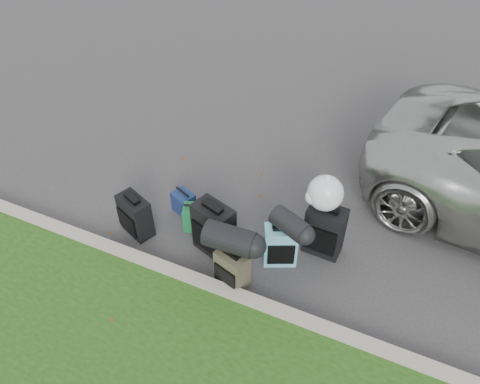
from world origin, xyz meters
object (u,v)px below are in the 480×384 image
at_px(suitcase_teal, 280,245).
at_px(suitcase_large_black_left, 214,229).
at_px(suitcase_small_black, 135,216).
at_px(suitcase_olive, 232,269).
at_px(suitcase_large_black_right, 325,231).
at_px(tote_green, 195,217).
at_px(tote_navy, 184,202).

bearing_deg(suitcase_teal, suitcase_large_black_left, 165.95).
bearing_deg(suitcase_teal, suitcase_small_black, 164.11).
bearing_deg(suitcase_olive, suitcase_teal, 72.14).
height_order(suitcase_teal, suitcase_large_black_right, suitcase_large_black_right).
relative_size(suitcase_olive, suitcase_teal, 0.91).
bearing_deg(suitcase_small_black, tote_green, 52.10).
height_order(suitcase_teal, tote_green, suitcase_teal).
distance_m(suitcase_large_black_right, tote_navy, 1.98).
bearing_deg(suitcase_small_black, suitcase_olive, 12.32).
xyz_separation_m(suitcase_olive, tote_navy, (-1.15, 0.86, -0.10)).
relative_size(suitcase_small_black, suitcase_olive, 1.10).
relative_size(suitcase_small_black, suitcase_teal, 1.00).
bearing_deg(suitcase_large_black_left, tote_navy, 164.89).
relative_size(suitcase_olive, suitcase_large_black_right, 0.74).
xyz_separation_m(suitcase_teal, tote_navy, (-1.53, 0.30, -0.13)).
xyz_separation_m(suitcase_small_black, tote_green, (0.67, 0.39, -0.11)).
bearing_deg(suitcase_small_black, suitcase_large_black_left, 29.65).
height_order(suitcase_small_black, suitcase_teal, suitcase_teal).
distance_m(suitcase_large_black_left, tote_green, 0.51).
relative_size(suitcase_large_black_right, tote_green, 2.00).
bearing_deg(tote_navy, suitcase_small_black, -99.17).
xyz_separation_m(tote_green, tote_navy, (-0.30, 0.21, -0.02)).
relative_size(suitcase_olive, tote_green, 1.48).
bearing_deg(tote_navy, suitcase_teal, 11.94).
xyz_separation_m(suitcase_small_black, suitcase_large_black_right, (2.34, 0.69, 0.07)).
relative_size(suitcase_large_black_right, tote_navy, 2.27).
distance_m(tote_green, tote_navy, 0.37).
bearing_deg(tote_green, suitcase_large_black_right, -10.47).
relative_size(suitcase_large_black_left, tote_green, 2.05).
bearing_deg(suitcase_large_black_right, tote_green, -167.26).
distance_m(suitcase_olive, suitcase_large_black_right, 1.27).
bearing_deg(suitcase_olive, suitcase_large_black_right, 66.02).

